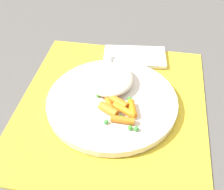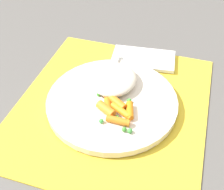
# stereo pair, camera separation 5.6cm
# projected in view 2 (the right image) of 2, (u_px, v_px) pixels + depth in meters

# --- Properties ---
(ground_plane) EXTENTS (2.40, 2.40, 0.00)m
(ground_plane) POSITION_uv_depth(u_px,v_px,m) (112.00, 106.00, 0.60)
(ground_plane) COLOR #565451
(placemat) EXTENTS (0.42, 0.38, 0.01)m
(placemat) POSITION_uv_depth(u_px,v_px,m) (112.00, 105.00, 0.60)
(placemat) COLOR gold
(placemat) RESTS_ON ground_plane
(plate) EXTENTS (0.26, 0.26, 0.01)m
(plate) POSITION_uv_depth(u_px,v_px,m) (112.00, 101.00, 0.59)
(plate) COLOR silver
(plate) RESTS_ON placemat
(rice_mound) EXTENTS (0.11, 0.10, 0.03)m
(rice_mound) POSITION_uv_depth(u_px,v_px,m) (114.00, 79.00, 0.61)
(rice_mound) COLOR beige
(rice_mound) RESTS_ON plate
(carrot_portion) EXTENTS (0.07, 0.07, 0.02)m
(carrot_portion) POSITION_uv_depth(u_px,v_px,m) (116.00, 109.00, 0.55)
(carrot_portion) COLOR orange
(carrot_portion) RESTS_ON plate
(pea_scatter) EXTENTS (0.08, 0.09, 0.01)m
(pea_scatter) POSITION_uv_depth(u_px,v_px,m) (119.00, 115.00, 0.54)
(pea_scatter) COLOR #469434
(pea_scatter) RESTS_ON plate
(fork) EXTENTS (0.20, 0.05, 0.01)m
(fork) POSITION_uv_depth(u_px,v_px,m) (113.00, 87.00, 0.60)
(fork) COLOR silver
(fork) RESTS_ON plate
(napkin) EXTENTS (0.10, 0.16, 0.01)m
(napkin) POSITION_uv_depth(u_px,v_px,m) (143.00, 58.00, 0.70)
(napkin) COLOR white
(napkin) RESTS_ON placemat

